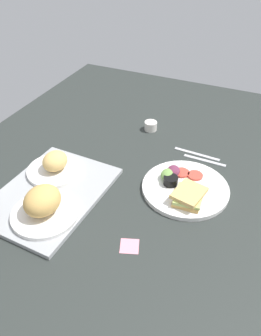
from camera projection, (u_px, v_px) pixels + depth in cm
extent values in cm
cube|color=#282D2B|center=(136.00, 185.00, 123.52)|extent=(190.00, 150.00, 3.00)
cube|color=#9EA0A3|center=(51.00, 193.00, 116.40)|extent=(46.42, 34.96, 1.60)
cylinder|color=white|center=(45.00, 213.00, 106.68)|extent=(21.69, 21.69, 1.40)
ellipsoid|color=tan|center=(42.00, 201.00, 104.09)|extent=(12.81, 11.06, 8.73)
cylinder|color=white|center=(55.00, 170.00, 124.26)|extent=(20.40, 20.40, 1.40)
ellipsoid|color=#DBB266|center=(55.00, 161.00, 121.88)|extent=(10.03, 8.66, 6.84)
cylinder|color=white|center=(185.00, 188.00, 118.53)|extent=(30.85, 30.85, 1.60)
cube|color=tan|center=(188.00, 198.00, 112.28)|extent=(11.53, 9.66, 1.40)
cube|color=#B2C66B|center=(189.00, 196.00, 111.54)|extent=(11.95, 10.18, 1.00)
cube|color=#DBB266|center=(189.00, 193.00, 110.80)|extent=(12.60, 11.05, 1.40)
cylinder|color=#D14738|center=(195.00, 175.00, 122.27)|extent=(5.60, 5.60, 0.80)
cylinder|color=#D14738|center=(182.00, 173.00, 123.53)|extent=(5.60, 5.60, 0.80)
cylinder|color=black|center=(171.00, 181.00, 118.30)|extent=(5.20, 5.20, 3.00)
cylinder|color=#EFEACC|center=(171.00, 178.00, 117.62)|extent=(4.26, 4.26, 0.60)
ellipsoid|color=#729E4C|center=(168.00, 175.00, 120.42)|extent=(6.00, 4.80, 3.60)
ellipsoid|color=#6B2D47|center=(173.00, 171.00, 122.02)|extent=(6.00, 4.80, 3.60)
cylinder|color=silver|center=(151.00, 126.00, 149.99)|extent=(5.60, 5.60, 4.00)
cube|color=#B7B7BC|center=(205.00, 160.00, 132.58)|extent=(1.75, 17.03, 0.50)
cube|color=#B7B7BC|center=(197.00, 154.00, 136.02)|extent=(2.38, 19.05, 0.50)
cube|color=pink|center=(129.00, 246.00, 99.22)|extent=(7.18, 7.18, 0.12)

